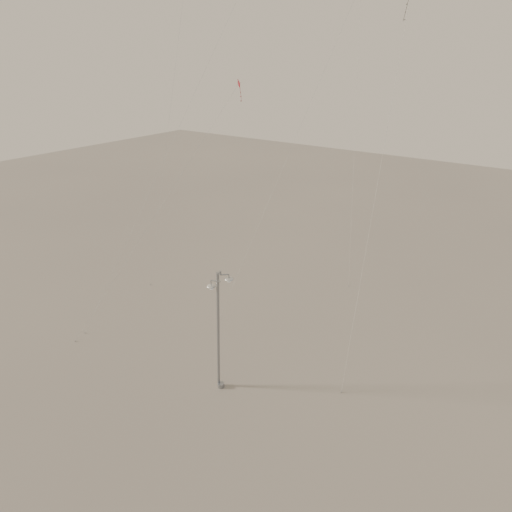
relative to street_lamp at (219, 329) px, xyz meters
The scene contains 5 objects.
ground 6.06m from the street_lamp, 166.18° to the left, with size 160.00×160.00×0.00m, color gray.
street_lamp is the anchor object (origin of this frame).
kite_3 13.39m from the street_lamp, 138.41° to the left, with size 6.96×13.33×18.66m.
kite_4 16.62m from the street_lamp, 57.32° to the left, with size 1.50×7.15×23.70m.
kite_5 29.95m from the street_lamp, 96.37° to the left, with size 5.88×9.97×27.91m.
Camera 1 is at (17.16, -16.26, 19.77)m, focal length 28.00 mm.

